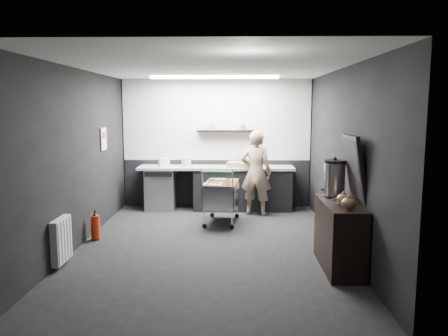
{
  "coord_description": "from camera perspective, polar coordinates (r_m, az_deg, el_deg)",
  "views": [
    {
      "loc": [
        0.37,
        -6.49,
        2.12
      ],
      "look_at": [
        0.21,
        0.4,
        1.15
      ],
      "focal_mm": 35.0,
      "sensor_mm": 36.0,
      "label": 1
    }
  ],
  "objects": [
    {
      "name": "floor",
      "position": [
        6.84,
        -1.87,
        -10.07
      ],
      "size": [
        5.5,
        5.5,
        0.0
      ],
      "primitive_type": "plane",
      "color": "black",
      "rests_on": "ground"
    },
    {
      "name": "ceiling",
      "position": [
        6.53,
        -1.98,
        13.08
      ],
      "size": [
        5.5,
        5.5,
        0.0
      ],
      "primitive_type": "plane",
      "rotation": [
        3.14,
        0.0,
        0.0
      ],
      "color": "silver",
      "rests_on": "wall_back"
    },
    {
      "name": "wall_back",
      "position": [
        9.28,
        -0.98,
        3.23
      ],
      "size": [
        5.5,
        0.0,
        5.5
      ],
      "primitive_type": "plane",
      "rotation": [
        1.57,
        0.0,
        0.0
      ],
      "color": "black",
      "rests_on": "floor"
    },
    {
      "name": "wall_front",
      "position": [
        3.84,
        -4.23,
        -3.6
      ],
      "size": [
        5.5,
        0.0,
        5.5
      ],
      "primitive_type": "plane",
      "rotation": [
        -1.57,
        0.0,
        0.0
      ],
      "color": "black",
      "rests_on": "floor"
    },
    {
      "name": "wall_left",
      "position": [
        6.96,
        -18.62,
        1.21
      ],
      "size": [
        0.0,
        5.5,
        5.5
      ],
      "primitive_type": "plane",
      "rotation": [
        1.57,
        0.0,
        1.57
      ],
      "color": "black",
      "rests_on": "floor"
    },
    {
      "name": "wall_right",
      "position": [
        6.74,
        15.31,
        1.14
      ],
      "size": [
        0.0,
        5.5,
        5.5
      ],
      "primitive_type": "plane",
      "rotation": [
        1.57,
        0.0,
        -1.57
      ],
      "color": "black",
      "rests_on": "floor"
    },
    {
      "name": "kitchen_wall_panel",
      "position": [
        9.24,
        -0.99,
        6.31
      ],
      "size": [
        3.95,
        0.02,
        1.7
      ],
      "primitive_type": "cube",
      "color": "beige",
      "rests_on": "wall_back"
    },
    {
      "name": "dado_panel",
      "position": [
        9.37,
        -0.97,
        -1.97
      ],
      "size": [
        3.95,
        0.02,
        1.0
      ],
      "primitive_type": "cube",
      "color": "black",
      "rests_on": "wall_back"
    },
    {
      "name": "floating_shelf",
      "position": [
        9.13,
        0.25,
        4.85
      ],
      "size": [
        1.2,
        0.22,
        0.04
      ],
      "primitive_type": "cube",
      "color": "black",
      "rests_on": "wall_back"
    },
    {
      "name": "wall_clock",
      "position": [
        9.27,
        7.77,
        8.1
      ],
      "size": [
        0.2,
        0.03,
        0.2
      ],
      "primitive_type": "cylinder",
      "rotation": [
        1.57,
        0.0,
        0.0
      ],
      "color": "silver",
      "rests_on": "wall_back"
    },
    {
      "name": "poster",
      "position": [
        8.16,
        -15.46,
        3.69
      ],
      "size": [
        0.02,
        0.3,
        0.4
      ],
      "primitive_type": "cube",
      "color": "silver",
      "rests_on": "wall_left"
    },
    {
      "name": "poster_red_band",
      "position": [
        8.15,
        -15.44,
        4.18
      ],
      "size": [
        0.02,
        0.22,
        0.1
      ],
      "primitive_type": "cube",
      "color": "red",
      "rests_on": "poster"
    },
    {
      "name": "radiator",
      "position": [
        6.31,
        -20.48,
        -8.84
      ],
      "size": [
        0.1,
        0.5,
        0.6
      ],
      "primitive_type": "cube",
      "color": "silver",
      "rests_on": "wall_left"
    },
    {
      "name": "ceiling_strip",
      "position": [
        8.37,
        -1.25,
        11.75
      ],
      "size": [
        2.4,
        0.2,
        0.04
      ],
      "primitive_type": "cube",
      "color": "white",
      "rests_on": "ceiling"
    },
    {
      "name": "prep_counter",
      "position": [
        9.07,
        -0.19,
        -2.58
      ],
      "size": [
        3.2,
        0.61,
        0.9
      ],
      "color": "black",
      "rests_on": "floor"
    },
    {
      "name": "person",
      "position": [
        8.57,
        4.2,
        -0.64
      ],
      "size": [
        0.7,
        0.55,
        1.67
      ],
      "primitive_type": "imported",
      "rotation": [
        0.0,
        0.0,
        2.87
      ],
      "color": "#BBAA94",
      "rests_on": "floor"
    },
    {
      "name": "shopping_cart",
      "position": [
        7.99,
        -0.37,
        -3.75
      ],
      "size": [
        0.67,
        1.0,
        1.04
      ],
      "color": "silver",
      "rests_on": "floor"
    },
    {
      "name": "sideboard",
      "position": [
        6.0,
        14.91,
        -7.35
      ],
      "size": [
        0.5,
        1.18,
        1.77
      ],
      "color": "black",
      "rests_on": "floor"
    },
    {
      "name": "fire_extinguisher",
      "position": [
        7.35,
        -16.45,
        -7.29
      ],
      "size": [
        0.14,
        0.14,
        0.46
      ],
      "color": "red",
      "rests_on": "floor"
    },
    {
      "name": "cardboard_box",
      "position": [
        8.94,
        2.15,
        0.47
      ],
      "size": [
        0.58,
        0.48,
        0.1
      ],
      "primitive_type": "cube",
      "rotation": [
        0.0,
        0.0,
        -0.19
      ],
      "color": "#987451",
      "rests_on": "prep_counter"
    },
    {
      "name": "pink_tub",
      "position": [
        9.04,
        -4.93,
        0.81
      ],
      "size": [
        0.19,
        0.19,
        0.19
      ],
      "primitive_type": "cylinder",
      "color": "beige",
      "rests_on": "prep_counter"
    },
    {
      "name": "white_container",
      "position": [
        9.05,
        -7.83,
        0.74
      ],
      "size": [
        0.25,
        0.22,
        0.18
      ],
      "primitive_type": "cube",
      "rotation": [
        0.0,
        0.0,
        0.41
      ],
      "color": "silver",
      "rests_on": "prep_counter"
    }
  ]
}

